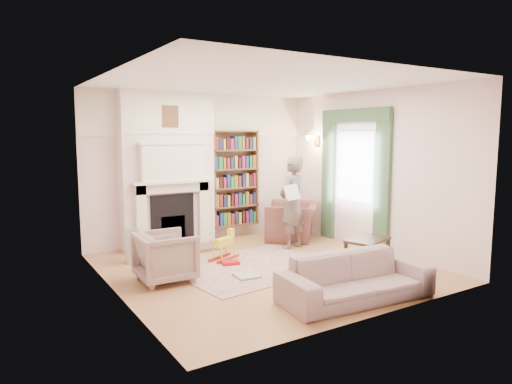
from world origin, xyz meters
TOP-DOWN VIEW (x-y plane):
  - floor at (0.00, 0.00)m, footprint 4.50×4.50m
  - ceiling at (0.00, 0.00)m, footprint 4.50×4.50m
  - wall_back at (0.00, 2.25)m, footprint 4.50×0.00m
  - wall_front at (0.00, -2.25)m, footprint 4.50×0.00m
  - wall_left at (-2.25, 0.00)m, footprint 0.00×4.50m
  - wall_right at (2.25, 0.00)m, footprint 0.00×4.50m
  - fireplace at (-0.75, 2.05)m, footprint 1.70×0.58m
  - bookcase at (0.65, 2.12)m, footprint 1.00×0.24m
  - window at (2.23, 0.40)m, footprint 0.02×0.90m
  - curtain_left at (2.20, -0.30)m, footprint 0.07×0.32m
  - curtain_right at (2.20, 1.10)m, footprint 0.07×0.32m
  - pelmet at (2.19, 0.40)m, footprint 0.09×1.70m
  - wall_sconce at (2.03, 1.50)m, footprint 0.20×0.24m
  - rug at (-0.14, 0.13)m, footprint 2.54×2.06m
  - armchair_reading at (1.52, 1.36)m, footprint 1.43×1.44m
  - armchair_left at (-1.52, 0.19)m, footprint 0.78×0.76m
  - sofa at (0.21, -1.75)m, footprint 2.00×0.93m
  - man_reading at (1.07, 0.76)m, footprint 0.70×0.58m
  - newspaper at (0.92, 0.56)m, footprint 0.40×0.23m
  - coffee_table at (1.37, -0.81)m, footprint 0.80×0.64m
  - paraffin_heater at (-1.66, 1.33)m, footprint 0.28×0.28m
  - rocking_horse at (-0.33, 0.71)m, footprint 0.60×0.43m
  - board_game at (-0.48, -0.27)m, footprint 0.37×0.37m
  - game_box_lid at (-0.37, 0.41)m, footprint 0.31×0.25m
  - comic_annuals at (0.20, -0.38)m, footprint 0.63×0.42m

SIDE VIEW (x-z plane):
  - floor at x=0.00m, z-range 0.00..0.00m
  - rug at x=-0.14m, z-range 0.00..0.01m
  - comic_annuals at x=0.20m, z-range 0.01..0.03m
  - board_game at x=-0.48m, z-range 0.01..0.04m
  - game_box_lid at x=-0.37m, z-range 0.01..0.06m
  - coffee_table at x=1.37m, z-range 0.00..0.45m
  - rocking_horse at x=-0.33m, z-range 0.00..0.49m
  - paraffin_heater at x=-1.66m, z-range 0.00..0.55m
  - sofa at x=0.21m, z-range 0.00..0.57m
  - armchair_left at x=-1.52m, z-range 0.00..0.70m
  - armchair_reading at x=1.52m, z-range 0.00..0.70m
  - man_reading at x=1.07m, z-range 0.00..1.66m
  - newspaper at x=0.92m, z-range 0.92..1.18m
  - bookcase at x=0.65m, z-range 0.25..2.10m
  - curtain_left at x=2.20m, z-range 0.00..2.40m
  - curtain_right at x=2.20m, z-range 0.00..2.40m
  - fireplace at x=-0.75m, z-range -0.01..2.79m
  - wall_back at x=0.00m, z-range -0.85..3.65m
  - wall_front at x=0.00m, z-range -0.85..3.65m
  - wall_left at x=-2.25m, z-range -0.85..3.65m
  - wall_right at x=2.25m, z-range -0.85..3.65m
  - window at x=2.23m, z-range 0.80..2.10m
  - wall_sconce at x=2.03m, z-range 1.78..2.02m
  - pelmet at x=2.19m, z-range 2.26..2.50m
  - ceiling at x=0.00m, z-range 2.80..2.80m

